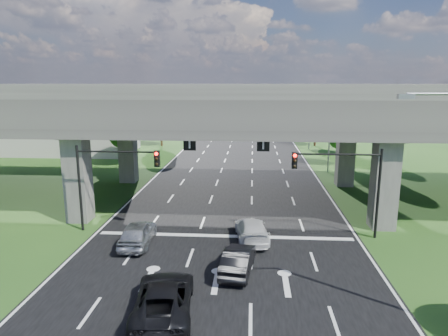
# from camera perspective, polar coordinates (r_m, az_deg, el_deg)

# --- Properties ---
(ground) EXTENTS (160.00, 160.00, 0.00)m
(ground) POSITION_cam_1_polar(r_m,az_deg,el_deg) (23.97, -0.51, -12.85)
(ground) COLOR #1F4416
(ground) RESTS_ON ground
(road) EXTENTS (18.00, 120.00, 0.03)m
(road) POSITION_cam_1_polar(r_m,az_deg,el_deg) (33.28, 0.87, -5.57)
(road) COLOR black
(road) RESTS_ON ground
(overpass) EXTENTS (80.00, 15.00, 10.00)m
(overpass) POSITION_cam_1_polar(r_m,az_deg,el_deg) (33.78, 1.11, 8.37)
(overpass) COLOR #363331
(overpass) RESTS_ON ground
(warehouse) EXTENTS (20.00, 10.00, 4.00)m
(warehouse) POSITION_cam_1_polar(r_m,az_deg,el_deg) (63.61, -21.88, 3.90)
(warehouse) COLOR #9E9E99
(warehouse) RESTS_ON ground
(signal_right) EXTENTS (5.76, 0.54, 6.00)m
(signal_right) POSITION_cam_1_polar(r_m,az_deg,el_deg) (26.97, 16.98, -1.13)
(signal_right) COLOR black
(signal_right) RESTS_ON ground
(signal_left) EXTENTS (5.76, 0.54, 6.00)m
(signal_left) POSITION_cam_1_polar(r_m,az_deg,el_deg) (27.97, -16.05, -0.61)
(signal_left) COLOR black
(signal_left) RESTS_ON ground
(streetlight_far) EXTENTS (3.38, 0.25, 10.00)m
(streetlight_far) POSITION_cam_1_polar(r_m,az_deg,el_deg) (46.61, 14.47, 6.47)
(streetlight_far) COLOR gray
(streetlight_far) RESTS_ON ground
(streetlight_beyond) EXTENTS (3.38, 0.25, 10.00)m
(streetlight_beyond) POSITION_cam_1_polar(r_m,az_deg,el_deg) (62.37, 11.87, 7.92)
(streetlight_beyond) COLOR gray
(streetlight_beyond) RESTS_ON ground
(tree_left_near) EXTENTS (4.50, 4.50, 7.80)m
(tree_left_near) POSITION_cam_1_polar(r_m,az_deg,el_deg) (50.46, -14.15, 5.71)
(tree_left_near) COLOR black
(tree_left_near) RESTS_ON ground
(tree_left_mid) EXTENTS (3.91, 3.90, 6.76)m
(tree_left_mid) POSITION_cam_1_polar(r_m,az_deg,el_deg) (59.02, -14.50, 5.94)
(tree_left_mid) COLOR black
(tree_left_mid) RESTS_ON ground
(tree_left_far) EXTENTS (4.80, 4.80, 8.32)m
(tree_left_far) POSITION_cam_1_polar(r_m,az_deg,el_deg) (65.53, -8.98, 7.60)
(tree_left_far) COLOR black
(tree_left_far) RESTS_ON ground
(tree_right_near) EXTENTS (4.20, 4.20, 7.28)m
(tree_right_near) POSITION_cam_1_polar(r_m,az_deg,el_deg) (51.24, 16.86, 5.29)
(tree_right_near) COLOR black
(tree_right_near) RESTS_ON ground
(tree_right_mid) EXTENTS (3.91, 3.90, 6.76)m
(tree_right_mid) POSITION_cam_1_polar(r_m,az_deg,el_deg) (59.70, 18.00, 5.80)
(tree_right_mid) COLOR black
(tree_right_mid) RESTS_ON ground
(tree_right_far) EXTENTS (4.50, 4.50, 7.80)m
(tree_right_far) POSITION_cam_1_polar(r_m,az_deg,el_deg) (66.68, 13.05, 7.23)
(tree_right_far) COLOR black
(tree_right_far) RESTS_ON ground
(car_silver) EXTENTS (1.98, 4.54, 1.52)m
(car_silver) POSITION_cam_1_polar(r_m,az_deg,el_deg) (26.15, -12.24, -9.07)
(car_silver) COLOR #B1B4B9
(car_silver) RESTS_ON road
(car_dark) EXTENTS (1.97, 4.32, 1.37)m
(car_dark) POSITION_cam_1_polar(r_m,az_deg,el_deg) (22.17, 2.03, -12.99)
(car_dark) COLOR black
(car_dark) RESTS_ON road
(car_white) EXTENTS (2.52, 4.96, 1.38)m
(car_white) POSITION_cam_1_polar(r_m,az_deg,el_deg) (26.39, 3.96, -8.78)
(car_white) COLOR silver
(car_white) RESTS_ON road
(car_trailing) EXTENTS (3.08, 5.62, 1.49)m
(car_trailing) POSITION_cam_1_polar(r_m,az_deg,el_deg) (18.76, -8.59, -17.89)
(car_trailing) COLOR black
(car_trailing) RESTS_ON road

